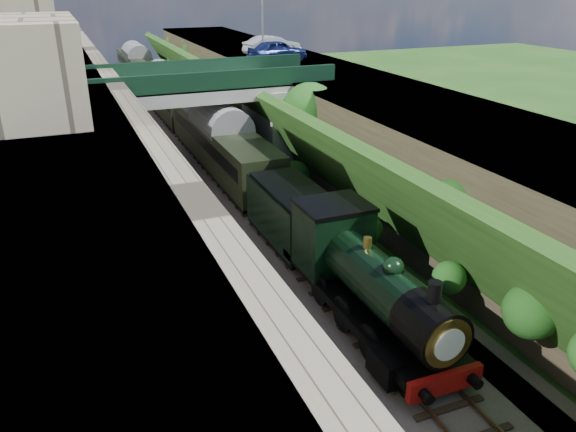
{
  "coord_description": "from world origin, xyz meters",
  "views": [
    {
      "loc": [
        -8.6,
        -12.62,
        12.57
      ],
      "look_at": [
        0.0,
        8.38,
        2.84
      ],
      "focal_mm": 35.0,
      "sensor_mm": 36.0,
      "label": 1
    }
  ],
  "objects_px": {
    "car_silver": "(272,45)",
    "car_blue": "(278,51)",
    "road_bridge": "(213,113)",
    "lamppost": "(263,18)",
    "tree": "(310,113)",
    "locomotive": "(367,282)",
    "tender": "(292,218)"
  },
  "relations": [
    {
      "from": "tender",
      "to": "tree",
      "type": "bearing_deg",
      "value": 60.61
    },
    {
      "from": "road_bridge",
      "to": "car_silver",
      "type": "height_order",
      "value": "car_silver"
    },
    {
      "from": "tree",
      "to": "road_bridge",
      "type": "bearing_deg",
      "value": 135.5
    },
    {
      "from": "tree",
      "to": "locomotive",
      "type": "height_order",
      "value": "tree"
    },
    {
      "from": "locomotive",
      "to": "tender",
      "type": "distance_m",
      "value": 7.37
    },
    {
      "from": "car_blue",
      "to": "tender",
      "type": "bearing_deg",
      "value": 150.66
    },
    {
      "from": "tree",
      "to": "car_silver",
      "type": "height_order",
      "value": "car_silver"
    },
    {
      "from": "tender",
      "to": "road_bridge",
      "type": "bearing_deg",
      "value": 91.11
    },
    {
      "from": "tree",
      "to": "lamppost",
      "type": "xyz_separation_m",
      "value": [
        1.29,
        12.05,
        4.92
      ]
    },
    {
      "from": "car_blue",
      "to": "locomotive",
      "type": "xyz_separation_m",
      "value": [
        -7.01,
        -27.24,
        -5.19
      ]
    },
    {
      "from": "tree",
      "to": "car_blue",
      "type": "height_order",
      "value": "car_blue"
    },
    {
      "from": "road_bridge",
      "to": "tender",
      "type": "relative_size",
      "value": 2.67
    },
    {
      "from": "car_blue",
      "to": "lamppost",
      "type": "bearing_deg",
      "value": 51.76
    },
    {
      "from": "car_blue",
      "to": "tender",
      "type": "xyz_separation_m",
      "value": [
        -7.01,
        -19.88,
        -5.46
      ]
    },
    {
      "from": "road_bridge",
      "to": "tender",
      "type": "bearing_deg",
      "value": -88.89
    },
    {
      "from": "car_silver",
      "to": "tender",
      "type": "height_order",
      "value": "car_silver"
    },
    {
      "from": "car_silver",
      "to": "car_blue",
      "type": "bearing_deg",
      "value": 154.8
    },
    {
      "from": "car_silver",
      "to": "road_bridge",
      "type": "bearing_deg",
      "value": 130.26
    },
    {
      "from": "car_blue",
      "to": "locomotive",
      "type": "height_order",
      "value": "car_blue"
    },
    {
      "from": "lamppost",
      "to": "locomotive",
      "type": "bearing_deg",
      "value": -102.2
    },
    {
      "from": "road_bridge",
      "to": "car_blue",
      "type": "relative_size",
      "value": 3.28
    },
    {
      "from": "road_bridge",
      "to": "tree",
      "type": "height_order",
      "value": "road_bridge"
    },
    {
      "from": "road_bridge",
      "to": "tender",
      "type": "height_order",
      "value": "road_bridge"
    },
    {
      "from": "locomotive",
      "to": "tender",
      "type": "bearing_deg",
      "value": 90.0
    },
    {
      "from": "lamppost",
      "to": "car_blue",
      "type": "relative_size",
      "value": 1.23
    },
    {
      "from": "lamppost",
      "to": "locomotive",
      "type": "height_order",
      "value": "lamppost"
    },
    {
      "from": "lamppost",
      "to": "car_silver",
      "type": "distance_m",
      "value": 4.43
    },
    {
      "from": "tree",
      "to": "tender",
      "type": "distance_m",
      "value": 10.07
    },
    {
      "from": "tree",
      "to": "tender",
      "type": "bearing_deg",
      "value": -119.39
    },
    {
      "from": "lamppost",
      "to": "tree",
      "type": "bearing_deg",
      "value": -96.12
    },
    {
      "from": "tree",
      "to": "lamppost",
      "type": "relative_size",
      "value": 1.1
    },
    {
      "from": "road_bridge",
      "to": "lamppost",
      "type": "xyz_separation_m",
      "value": [
        6.26,
        7.16,
        5.49
      ]
    }
  ]
}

